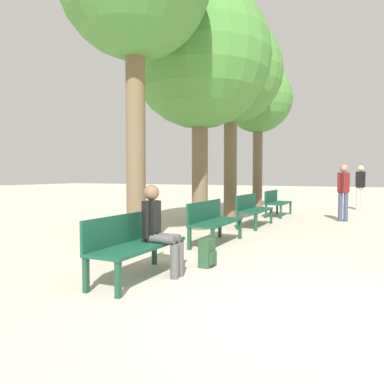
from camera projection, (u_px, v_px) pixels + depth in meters
The scene contains 12 objects.
ground_plane at pixel (303, 308), 3.86m from camera, with size 80.00×80.00×0.00m, color beige.
bench_row_0 at pixel (133, 241), 4.96m from camera, with size 0.55×1.61×0.84m.
bench_row_1 at pixel (212, 219), 7.41m from camera, with size 0.55×1.61×0.84m.
bench_row_2 at pixel (252, 208), 9.87m from camera, with size 0.55×1.61×0.84m.
bench_row_3 at pixel (276, 201), 12.33m from camera, with size 0.55×1.61×0.84m.
tree_row_1 at pixel (200, 58), 9.17m from camera, with size 3.48×3.48×5.99m.
tree_row_2 at pixel (231, 73), 11.16m from camera, with size 3.09×3.09×5.99m.
tree_row_3 at pixel (258, 100), 13.85m from camera, with size 2.52×2.52×5.45m.
person_seated at pixel (159, 227), 5.09m from camera, with size 0.56×0.32×1.23m.
backpack at pixel (207, 253), 5.56m from camera, with size 0.20×0.28×0.41m.
pedestrian_mid at pixel (343, 189), 10.87m from camera, with size 0.34×0.30×1.66m.
pedestrian_far at pixel (360, 185), 14.26m from camera, with size 0.35×0.27×1.72m.
Camera 1 is at (0.61, -3.92, 1.38)m, focal length 35.00 mm.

